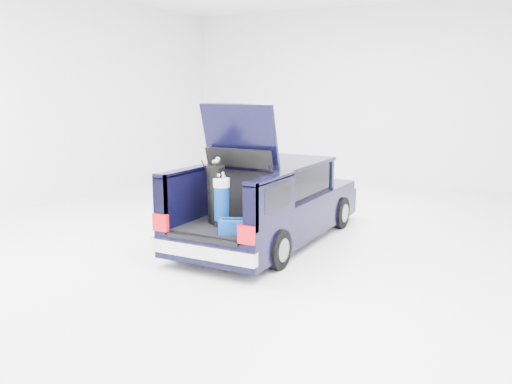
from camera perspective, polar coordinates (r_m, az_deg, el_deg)
The scene contains 6 objects.
ground at distance 9.82m, azimuth 1.38°, elevation -5.12°, with size 14.00×14.00×0.00m, color white.
car at distance 9.75m, azimuth 1.68°, elevation -1.16°, with size 1.87×4.65×2.47m.
red_suitcase at distance 8.50m, azimuth 0.25°, elevation -1.34°, with size 0.44×0.35×0.64m.
black_golf_bag at distance 8.48m, azimuth -4.18°, elevation -0.24°, with size 0.42×0.48×1.05m.
blue_golf_bag at distance 8.34m, azimuth -3.64°, elevation -1.03°, with size 0.28×0.28×0.85m.
blue_duffel at distance 7.96m, azimuth -2.27°, elevation -3.65°, with size 0.51×0.43×0.23m.
Camera 1 is at (4.24, -8.43, 2.69)m, focal length 38.00 mm.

